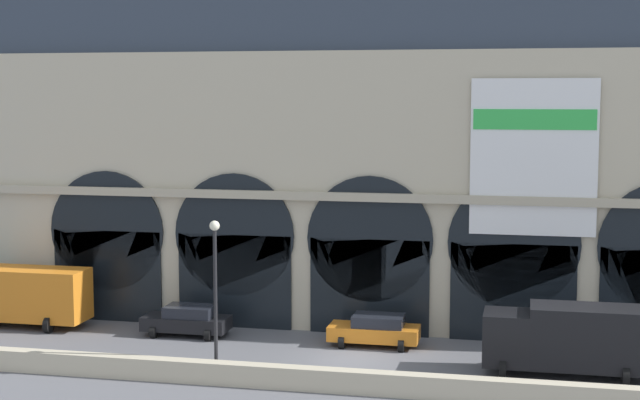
% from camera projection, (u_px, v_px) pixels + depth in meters
% --- Properties ---
extents(ground_plane, '(200.00, 200.00, 0.00)m').
position_uv_depth(ground_plane, '(352.00, 360.00, 44.61)').
color(ground_plane, slate).
extents(quay_parapet_wall, '(90.00, 0.70, 0.95)m').
position_uv_depth(quay_parapet_wall, '(331.00, 380.00, 39.87)').
color(quay_parapet_wall, beige).
rests_on(quay_parapet_wall, ground).
extents(station_building, '(44.54, 5.14, 18.98)m').
position_uv_depth(station_building, '(378.00, 153.00, 50.76)').
color(station_building, beige).
rests_on(station_building, ground).
extents(box_truck_west, '(7.50, 2.91, 3.12)m').
position_uv_depth(box_truck_west, '(20.00, 295.00, 50.96)').
color(box_truck_west, '#19727A').
rests_on(box_truck_west, ground).
extents(car_midwest, '(4.40, 2.22, 1.55)m').
position_uv_depth(car_midwest, '(187.00, 320.00, 49.04)').
color(car_midwest, black).
rests_on(car_midwest, ground).
extents(car_center, '(4.40, 2.22, 1.55)m').
position_uv_depth(car_center, '(375.00, 330.00, 47.02)').
color(car_center, orange).
rests_on(car_center, ground).
extents(box_truck_mideast, '(7.50, 2.91, 3.12)m').
position_uv_depth(box_truck_mideast, '(573.00, 338.00, 41.88)').
color(box_truck_mideast, black).
rests_on(box_truck_mideast, ground).
extents(street_lamp_quayside, '(0.44, 0.44, 6.90)m').
position_uv_depth(street_lamp_quayside, '(215.00, 278.00, 41.32)').
color(street_lamp_quayside, black).
rests_on(street_lamp_quayside, ground).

